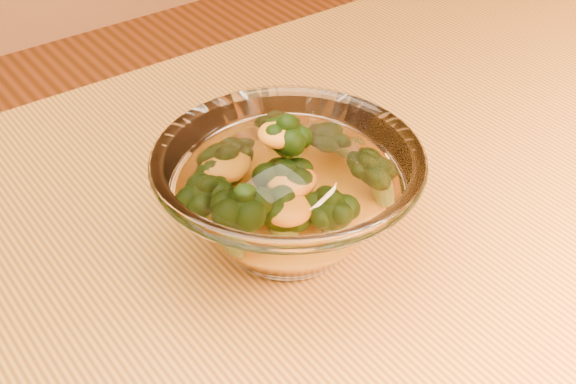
{
  "coord_description": "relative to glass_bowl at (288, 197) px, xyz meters",
  "views": [
    {
      "loc": [
        -0.18,
        -0.25,
        1.13
      ],
      "look_at": [
        0.07,
        0.1,
        0.8
      ],
      "focal_mm": 50.0,
      "sensor_mm": 36.0,
      "label": 1
    }
  ],
  "objects": [
    {
      "name": "cheese_sauce",
      "position": [
        0.0,
        -0.0,
        -0.02
      ],
      "size": [
        0.09,
        0.09,
        0.03
      ],
      "primitive_type": "ellipsoid",
      "color": "orange",
      "rests_on": "glass_bowl"
    },
    {
      "name": "broccoli_heap",
      "position": [
        -0.0,
        0.01,
        0.01
      ],
      "size": [
        0.13,
        0.12,
        0.07
      ],
      "color": "black",
      "rests_on": "cheese_sauce"
    },
    {
      "name": "glass_bowl",
      "position": [
        0.0,
        0.0,
        0.0
      ],
      "size": [
        0.18,
        0.18,
        0.08
      ],
      "color": "white",
      "rests_on": "table"
    }
  ]
}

